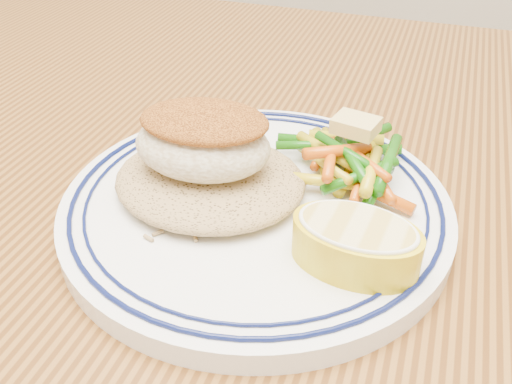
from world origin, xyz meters
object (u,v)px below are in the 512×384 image
object	(u,v)px
vegetable_pile	(349,160)
dining_table	(301,349)
plate	(256,205)
rice_pilaf	(210,176)
fish_fillet	(203,140)
lemon_wedge	(356,242)

from	to	relation	value
vegetable_pile	dining_table	bearing A→B (deg)	-100.51
plate	rice_pilaf	world-z (taller)	rice_pilaf
dining_table	vegetable_pile	world-z (taller)	vegetable_pile
rice_pilaf	fish_fillet	distance (m)	0.03
vegetable_pile	plate	bearing A→B (deg)	-139.60
plate	rice_pilaf	xyz separation A→B (m)	(-0.03, -0.00, 0.02)
vegetable_pile	rice_pilaf	bearing A→B (deg)	-150.95
vegetable_pile	lemon_wedge	size ratio (longest dim) A/B	1.37
plate	lemon_wedge	distance (m)	0.08
rice_pilaf	lemon_wedge	distance (m)	0.11
dining_table	plate	size ratio (longest dim) A/B	6.02
plate	dining_table	bearing A→B (deg)	-22.80
plate	rice_pilaf	size ratio (longest dim) A/B	2.01
fish_fillet	lemon_wedge	world-z (taller)	fish_fillet
dining_table	rice_pilaf	world-z (taller)	rice_pilaf
dining_table	lemon_wedge	size ratio (longest dim) A/B	19.91
rice_pilaf	vegetable_pile	world-z (taller)	vegetable_pile
fish_fillet	lemon_wedge	bearing A→B (deg)	-19.90
plate	rice_pilaf	bearing A→B (deg)	-175.97
rice_pilaf	vegetable_pile	size ratio (longest dim) A/B	1.20
vegetable_pile	lemon_wedge	world-z (taller)	vegetable_pile
dining_table	plate	world-z (taller)	plate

